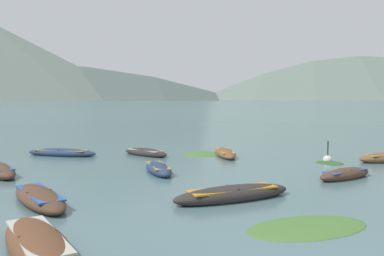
{
  "coord_description": "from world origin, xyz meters",
  "views": [
    {
      "loc": [
        -2.98,
        -5.6,
        3.27
      ],
      "look_at": [
        2.25,
        26.75,
        0.9
      ],
      "focal_mm": 37.27,
      "sensor_mm": 36.0,
      "label": 1
    }
  ],
  "objects_px": {
    "rowboat_2": "(158,169)",
    "rowboat_8": "(225,153)",
    "rowboat_0": "(345,174)",
    "rowboat_1": "(38,245)",
    "rowboat_7": "(62,153)",
    "rowboat_11": "(146,153)",
    "rowboat_6": "(39,198)",
    "rowboat_5": "(233,194)",
    "mooring_buoy": "(328,159)"
  },
  "relations": [
    {
      "from": "rowboat_2",
      "to": "rowboat_8",
      "type": "distance_m",
      "value": 6.2
    },
    {
      "from": "rowboat_0",
      "to": "rowboat_8",
      "type": "distance_m",
      "value": 7.84
    },
    {
      "from": "rowboat_1",
      "to": "rowboat_7",
      "type": "xyz_separation_m",
      "value": [
        -1.9,
        15.23,
        -0.04
      ]
    },
    {
      "from": "rowboat_1",
      "to": "rowboat_11",
      "type": "xyz_separation_m",
      "value": [
        2.91,
        14.5,
        -0.04
      ]
    },
    {
      "from": "rowboat_0",
      "to": "rowboat_11",
      "type": "height_order",
      "value": "rowboat_11"
    },
    {
      "from": "rowboat_1",
      "to": "rowboat_6",
      "type": "bearing_deg",
      "value": 101.43
    },
    {
      "from": "rowboat_6",
      "to": "rowboat_7",
      "type": "bearing_deg",
      "value": 95.38
    },
    {
      "from": "rowboat_0",
      "to": "rowboat_6",
      "type": "bearing_deg",
      "value": -169.54
    },
    {
      "from": "rowboat_1",
      "to": "rowboat_7",
      "type": "relative_size",
      "value": 0.93
    },
    {
      "from": "rowboat_5",
      "to": "mooring_buoy",
      "type": "bearing_deg",
      "value": 44.68
    },
    {
      "from": "rowboat_11",
      "to": "mooring_buoy",
      "type": "distance_m",
      "value": 10.08
    },
    {
      "from": "rowboat_0",
      "to": "rowboat_6",
      "type": "xyz_separation_m",
      "value": [
        -11.65,
        -2.15,
        0.01
      ]
    },
    {
      "from": "rowboat_5",
      "to": "rowboat_2",
      "type": "bearing_deg",
      "value": 111.4
    },
    {
      "from": "rowboat_11",
      "to": "rowboat_2",
      "type": "bearing_deg",
      "value": -86.67
    },
    {
      "from": "rowboat_1",
      "to": "rowboat_5",
      "type": "bearing_deg",
      "value": 35.83
    },
    {
      "from": "rowboat_7",
      "to": "rowboat_5",
      "type": "bearing_deg",
      "value": -57.91
    },
    {
      "from": "rowboat_5",
      "to": "rowboat_11",
      "type": "height_order",
      "value": "rowboat_5"
    },
    {
      "from": "rowboat_5",
      "to": "mooring_buoy",
      "type": "xyz_separation_m",
      "value": [
        6.98,
        6.91,
        -0.07
      ]
    },
    {
      "from": "rowboat_8",
      "to": "rowboat_5",
      "type": "bearing_deg",
      "value": -102.48
    },
    {
      "from": "rowboat_11",
      "to": "rowboat_8",
      "type": "bearing_deg",
      "value": -11.67
    },
    {
      "from": "rowboat_0",
      "to": "rowboat_5",
      "type": "relative_size",
      "value": 0.72
    },
    {
      "from": "rowboat_1",
      "to": "mooring_buoy",
      "type": "bearing_deg",
      "value": 41.16
    },
    {
      "from": "mooring_buoy",
      "to": "rowboat_1",
      "type": "bearing_deg",
      "value": -138.84
    },
    {
      "from": "rowboat_8",
      "to": "rowboat_7",
      "type": "bearing_deg",
      "value": 169.88
    },
    {
      "from": "rowboat_8",
      "to": "mooring_buoy",
      "type": "xyz_separation_m",
      "value": [
        4.82,
        -2.86,
        -0.06
      ]
    },
    {
      "from": "rowboat_0",
      "to": "rowboat_2",
      "type": "xyz_separation_m",
      "value": [
        -7.55,
        2.53,
        -0.0
      ]
    },
    {
      "from": "rowboat_1",
      "to": "rowboat_8",
      "type": "height_order",
      "value": "rowboat_1"
    },
    {
      "from": "rowboat_1",
      "to": "mooring_buoy",
      "type": "xyz_separation_m",
      "value": [
        12.25,
        10.71,
        -0.1
      ]
    },
    {
      "from": "rowboat_6",
      "to": "rowboat_0",
      "type": "bearing_deg",
      "value": 10.46
    },
    {
      "from": "rowboat_5",
      "to": "rowboat_8",
      "type": "relative_size",
      "value": 1.17
    },
    {
      "from": "rowboat_1",
      "to": "rowboat_11",
      "type": "height_order",
      "value": "rowboat_1"
    },
    {
      "from": "rowboat_8",
      "to": "rowboat_11",
      "type": "xyz_separation_m",
      "value": [
        -4.52,
        0.93,
        0.0
      ]
    },
    {
      "from": "rowboat_1",
      "to": "rowboat_5",
      "type": "xyz_separation_m",
      "value": [
        5.27,
        3.8,
        -0.02
      ]
    },
    {
      "from": "rowboat_1",
      "to": "rowboat_2",
      "type": "bearing_deg",
      "value": 70.29
    },
    {
      "from": "rowboat_0",
      "to": "rowboat_6",
      "type": "relative_size",
      "value": 0.77
    },
    {
      "from": "rowboat_11",
      "to": "rowboat_7",
      "type": "bearing_deg",
      "value": 171.35
    },
    {
      "from": "mooring_buoy",
      "to": "rowboat_2",
      "type": "bearing_deg",
      "value": -169.31
    },
    {
      "from": "rowboat_8",
      "to": "rowboat_6",
      "type": "bearing_deg",
      "value": -131.94
    },
    {
      "from": "rowboat_8",
      "to": "rowboat_11",
      "type": "bearing_deg",
      "value": 168.33
    },
    {
      "from": "rowboat_0",
      "to": "rowboat_1",
      "type": "height_order",
      "value": "rowboat_1"
    },
    {
      "from": "rowboat_0",
      "to": "rowboat_2",
      "type": "height_order",
      "value": "rowboat_0"
    },
    {
      "from": "rowboat_8",
      "to": "mooring_buoy",
      "type": "relative_size",
      "value": 3.04
    },
    {
      "from": "rowboat_7",
      "to": "mooring_buoy",
      "type": "bearing_deg",
      "value": -17.73
    },
    {
      "from": "rowboat_11",
      "to": "rowboat_0",
      "type": "bearing_deg",
      "value": -45.56
    },
    {
      "from": "rowboat_5",
      "to": "rowboat_0",
      "type": "bearing_deg",
      "value": 25.89
    },
    {
      "from": "rowboat_0",
      "to": "rowboat_7",
      "type": "height_order",
      "value": "rowboat_7"
    },
    {
      "from": "rowboat_5",
      "to": "rowboat_7",
      "type": "relative_size",
      "value": 1.0
    },
    {
      "from": "rowboat_2",
      "to": "rowboat_7",
      "type": "relative_size",
      "value": 0.75
    },
    {
      "from": "rowboat_1",
      "to": "rowboat_5",
      "type": "height_order",
      "value": "rowboat_1"
    },
    {
      "from": "rowboat_5",
      "to": "rowboat_11",
      "type": "distance_m",
      "value": 10.96
    }
  ]
}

